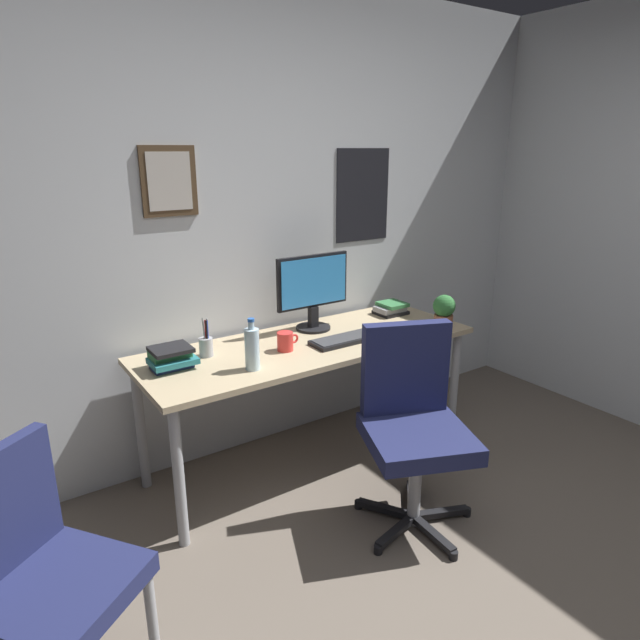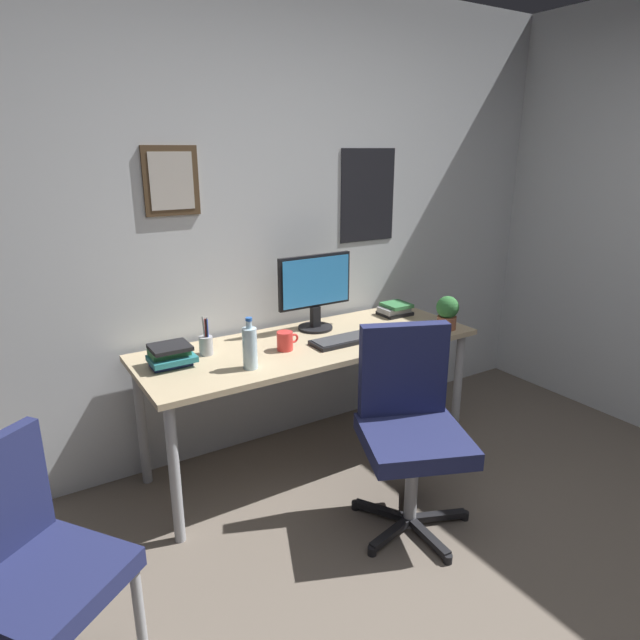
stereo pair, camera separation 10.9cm
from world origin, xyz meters
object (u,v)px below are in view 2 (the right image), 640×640
at_px(monitor, 315,289).
at_px(book_stack_right, 395,309).
at_px(keyboard, 349,339).
at_px(water_bottle, 250,347).
at_px(coffee_mug_near, 285,341).
at_px(office_chair, 409,419).
at_px(computer_mouse, 391,328).
at_px(side_chair, 27,560).
at_px(pen_cup, 206,344).
at_px(book_stack_left, 171,355).
at_px(potted_plant, 447,311).

distance_m(monitor, book_stack_right, 0.61).
bearing_deg(keyboard, book_stack_right, 25.52).
bearing_deg(book_stack_right, water_bottle, -164.47).
height_order(monitor, coffee_mug_near, monitor).
distance_m(office_chair, computer_mouse, 0.72).
height_order(office_chair, book_stack_right, office_chair).
bearing_deg(coffee_mug_near, keyboard, -10.51).
relative_size(side_chair, water_bottle, 3.47).
bearing_deg(monitor, book_stack_right, -2.99).
height_order(side_chair, computer_mouse, side_chair).
height_order(keyboard, pen_cup, pen_cup).
bearing_deg(office_chair, coffee_mug_near, 115.01).
xyz_separation_m(monitor, coffee_mug_near, (-0.31, -0.22, -0.19)).
relative_size(office_chair, book_stack_left, 4.48).
height_order(monitor, potted_plant, monitor).
relative_size(side_chair, coffee_mug_near, 7.17).
height_order(water_bottle, book_stack_left, water_bottle).
xyz_separation_m(side_chair, keyboard, (1.65, 0.63, 0.23)).
relative_size(coffee_mug_near, book_stack_left, 0.58).
bearing_deg(water_bottle, computer_mouse, 4.83).
bearing_deg(pen_cup, monitor, 5.10).
bearing_deg(potted_plant, keyboard, 168.74).
bearing_deg(office_chair, potted_plant, 34.68).
height_order(pen_cup, book_stack_left, pen_cup).
distance_m(pen_cup, book_stack_left, 0.21).
height_order(coffee_mug_near, book_stack_right, coffee_mug_near).
relative_size(monitor, coffee_mug_near, 3.77).
height_order(side_chair, book_stack_right, side_chair).
relative_size(office_chair, side_chair, 1.09).
distance_m(book_stack_left, book_stack_right, 1.46).
bearing_deg(book_stack_right, side_chair, -157.98).
bearing_deg(potted_plant, monitor, 148.11).
bearing_deg(potted_plant, book_stack_right, 101.61).
height_order(office_chair, computer_mouse, office_chair).
relative_size(office_chair, keyboard, 2.21).
bearing_deg(coffee_mug_near, potted_plant, -10.98).
distance_m(office_chair, side_chair, 1.60).
distance_m(office_chair, water_bottle, 0.82).
height_order(book_stack_left, book_stack_right, book_stack_left).
distance_m(coffee_mug_near, potted_plant, 0.98).
xyz_separation_m(monitor, pen_cup, (-0.69, -0.06, -0.19)).
distance_m(side_chair, computer_mouse, 2.07).
bearing_deg(side_chair, book_stack_right, 22.02).
distance_m(office_chair, potted_plant, 0.86).
distance_m(potted_plant, book_stack_right, 0.39).
relative_size(coffee_mug_near, book_stack_right, 0.63).
height_order(office_chair, monitor, monitor).
bearing_deg(potted_plant, book_stack_left, 169.54).
height_order(coffee_mug_near, potted_plant, potted_plant).
distance_m(computer_mouse, water_bottle, 0.92).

